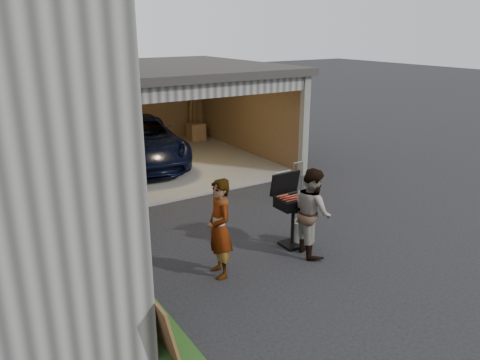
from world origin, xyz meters
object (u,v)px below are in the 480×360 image
object	(u,v)px
minivan	(139,143)
hand_truck	(298,195)
woman	(219,229)
plywood_panel	(161,327)
man	(312,212)
bbq_grill	(292,204)
propane_tank	(300,232)

from	to	relation	value
minivan	hand_truck	xyz separation A→B (m)	(1.94, -5.03, -0.48)
woman	hand_truck	bearing A→B (deg)	129.61
plywood_panel	man	bearing A→B (deg)	19.41
hand_truck	plywood_panel	bearing A→B (deg)	-150.87
minivan	bbq_grill	xyz separation A→B (m)	(0.44, -6.67, 0.15)
bbq_grill	hand_truck	bearing A→B (deg)	47.56
minivan	plywood_panel	size ratio (longest dim) A/B	5.49
man	bbq_grill	distance (m)	0.45
woman	plywood_panel	xyz separation A→B (m)	(-1.62, -1.39, -0.40)
woman	hand_truck	distance (m)	3.75
hand_truck	man	bearing A→B (deg)	-129.09
minivan	man	distance (m)	7.12
woman	propane_tank	bearing A→B (deg)	106.13
man	propane_tank	size ratio (longest dim) A/B	3.70
bbq_grill	woman	bearing A→B (deg)	-171.62
woman	man	bearing A→B (deg)	92.99
propane_tank	hand_truck	world-z (taller)	hand_truck
woman	bbq_grill	bearing A→B (deg)	107.34
woman	hand_truck	size ratio (longest dim) A/B	1.65
man	plywood_panel	world-z (taller)	man
minivan	propane_tank	distance (m)	6.72
bbq_grill	propane_tank	size ratio (longest dim) A/B	3.19
man	bbq_grill	bearing A→B (deg)	28.12
plywood_panel	propane_tank	bearing A→B (deg)	24.86
hand_truck	propane_tank	bearing A→B (deg)	-133.32
bbq_grill	hand_truck	distance (m)	2.30
propane_tank	man	bearing A→B (deg)	-103.19
plywood_panel	woman	bearing A→B (deg)	40.56
bbq_grill	plywood_panel	size ratio (longest dim) A/B	1.57
minivan	bbq_grill	distance (m)	6.68
plywood_panel	hand_truck	bearing A→B (deg)	34.27
hand_truck	woman	bearing A→B (deg)	-154.50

